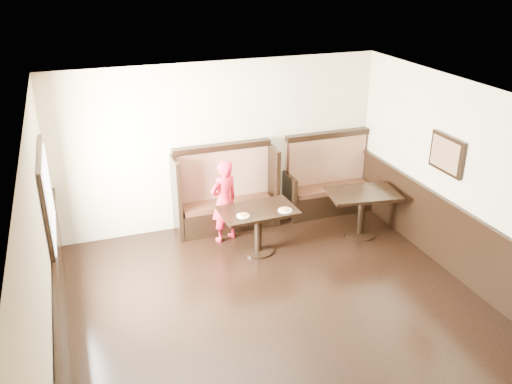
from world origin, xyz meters
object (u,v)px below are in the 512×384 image
booth_neighbor (328,185)px  child (224,201)px  table_neighbor (362,203)px  booth_main (225,198)px  table_main (258,219)px

booth_neighbor → child: bearing=-167.7°
table_neighbor → booth_main: bearing=161.2°
booth_neighbor → table_neighbor: size_ratio=1.35×
booth_main → table_main: booth_main is taller
booth_main → child: 0.51m
booth_main → child: size_ratio=1.26×
table_main → table_neighbor: size_ratio=0.97×
table_main → table_neighbor: table_neighbor is taller
child → table_main: bearing=103.4°
booth_main → table_neighbor: 2.29m
child → table_neighbor: bearing=143.7°
table_main → table_neighbor: bearing=-3.6°
table_neighbor → child: 2.26m
booth_neighbor → table_main: 2.00m
booth_neighbor → table_main: booth_neighbor is taller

